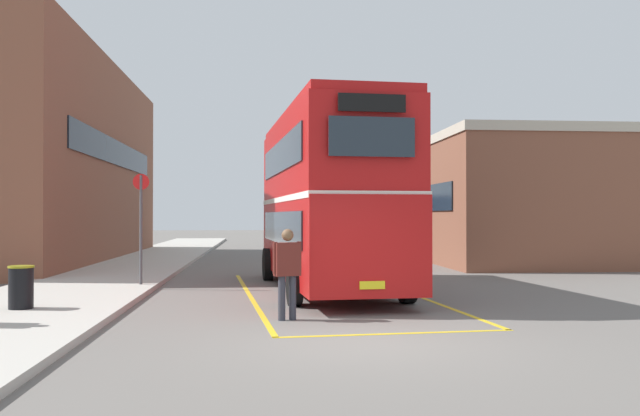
{
  "coord_description": "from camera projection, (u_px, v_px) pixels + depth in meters",
  "views": [
    {
      "loc": [
        -1.68,
        -10.65,
        2.02
      ],
      "look_at": [
        0.24,
        10.88,
        2.26
      ],
      "focal_mm": 37.82,
      "sensor_mm": 36.0,
      "label": 1
    }
  ],
  "objects": [
    {
      "name": "litter_bin",
      "position": [
        21.0,
        287.0,
        13.58
      ],
      "size": [
        0.51,
        0.51,
        0.87
      ],
      "color": "black",
      "rests_on": "sidewalk_left"
    },
    {
      "name": "ground_plane",
      "position": [
        305.0,
        270.0,
        25.07
      ],
      "size": [
        135.6,
        135.6,
        0.0
      ],
      "primitive_type": "plane",
      "color": "#66605B"
    },
    {
      "name": "pedestrian_boarding",
      "position": [
        287.0,
        267.0,
        13.0
      ],
      "size": [
        0.56,
        0.37,
        1.76
      ],
      "color": "#2D2D38",
      "rests_on": "ground"
    },
    {
      "name": "single_deck_bus",
      "position": [
        359.0,
        223.0,
        35.91
      ],
      "size": [
        3.11,
        8.34,
        3.02
      ],
      "color": "black",
      "rests_on": "ground"
    },
    {
      "name": "bay_marking_yellow",
      "position": [
        338.0,
        298.0,
        16.37
      ],
      "size": [
        5.26,
        12.11,
        0.01
      ],
      "color": "gold",
      "rests_on": "ground"
    },
    {
      "name": "double_decker_bus",
      "position": [
        327.0,
        197.0,
        18.26
      ],
      "size": [
        3.49,
        9.93,
        4.75
      ],
      "color": "black",
      "rests_on": "ground"
    },
    {
      "name": "sidewalk_left",
      "position": [
        139.0,
        264.0,
        26.89
      ],
      "size": [
        4.0,
        57.6,
        0.14
      ],
      "primitive_type": "cube",
      "color": "#B2ADA3",
      "rests_on": "ground"
    },
    {
      "name": "brick_building_left",
      "position": [
        41.0,
        162.0,
        29.92
      ],
      "size": [
        6.68,
        20.55,
        8.77
      ],
      "color": "brown",
      "rests_on": "ground"
    },
    {
      "name": "bus_stop_sign",
      "position": [
        141.0,
        219.0,
        18.4
      ],
      "size": [
        0.44,
        0.08,
        3.02
      ],
      "color": "#4C4C51",
      "rests_on": "sidewalk_left"
    },
    {
      "name": "depot_building_right",
      "position": [
        498.0,
        201.0,
        30.45
      ],
      "size": [
        7.19,
        13.4,
        5.38
      ],
      "color": "brown",
      "rests_on": "ground"
    }
  ]
}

